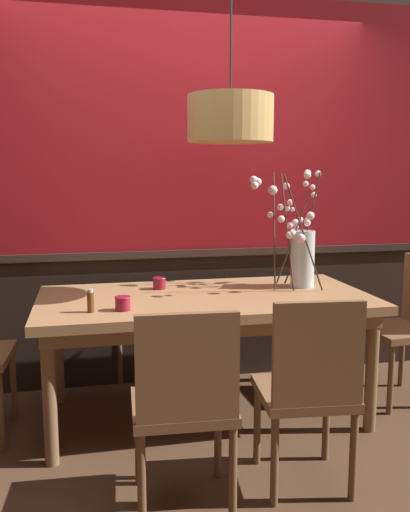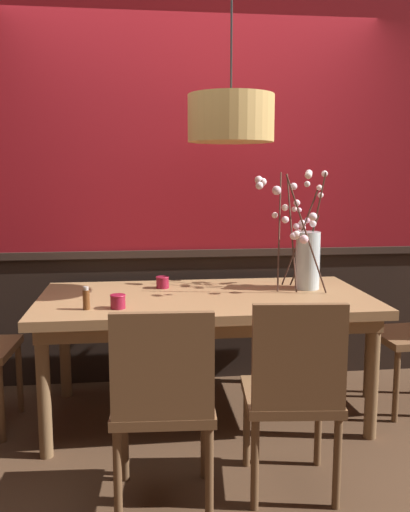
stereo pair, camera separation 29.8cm
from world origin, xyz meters
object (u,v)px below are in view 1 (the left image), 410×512
chair_near_side_right (309,385)px  chair_far_side_left (143,299)px  pendant_lamp (230,119)px  chair_far_side_right (217,293)px  chair_near_side_left (185,399)px  chair_head_east_end (409,320)px  candle_holder_nearer_edge (159,283)px  candle_holder_nearer_center (123,303)px  vase_with_blossoms (299,250)px  dining_table (205,309)px  condiment_bottle (91,301)px

chair_near_side_right → chair_far_side_left: bearing=107.9°
pendant_lamp → chair_far_side_left: bearing=115.7°
chair_near_side_right → pendant_lamp: bearing=99.4°
chair_far_side_right → pendant_lamp: pendant_lamp is taller
chair_near_side_left → chair_far_side_left: bearing=89.7°
chair_far_side_left → chair_far_side_right: bearing=3.4°
chair_far_side_left → chair_head_east_end: bearing=-29.5°
candle_holder_nearer_edge → pendant_lamp: (0.39, -0.23, 0.98)m
candle_holder_nearer_center → candle_holder_nearer_edge: 0.56m
chair_head_east_end → candle_holder_nearer_center: bearing=-172.7°
vase_with_blossoms → pendant_lamp: size_ratio=0.73×
chair_far_side_left → candle_holder_nearer_edge: 0.70m
chair_far_side_right → vase_with_blossoms: bearing=-66.7°
vase_with_blossoms → candle_holder_nearer_center: size_ratio=8.65×
chair_near_side_right → chair_far_side_left: 1.85m
dining_table → chair_near_side_left: bearing=-107.3°
chair_far_side_right → chair_far_side_left: (-0.57, -0.03, -0.01)m
chair_far_side_right → pendant_lamp: bearing=-99.0°
dining_table → candle_holder_nearer_center: (-0.50, -0.26, 0.12)m
candle_holder_nearer_edge → chair_near_side_right: bearing=-64.4°
chair_near_side_right → candle_holder_nearer_edge: bearing=115.6°
dining_table → chair_far_side_left: chair_far_side_left is taller
candle_holder_nearer_center → chair_near_side_left: bearing=-72.5°
chair_head_east_end → condiment_bottle: bearing=-173.2°
chair_head_east_end → chair_far_side_right: 1.41m
condiment_bottle → pendant_lamp: bearing=18.2°
chair_near_side_left → pendant_lamp: 1.61m
candle_holder_nearer_center → condiment_bottle: bearing=-178.6°
chair_far_side_left → condiment_bottle: (-0.38, -1.15, 0.27)m
candle_holder_nearer_edge → condiment_bottle: bearing=-130.2°
candle_holder_nearer_center → candle_holder_nearer_edge: bearing=62.5°
dining_table → chair_near_side_left: size_ratio=2.11×
candle_holder_nearer_edge → chair_far_side_left: bearing=93.3°
chair_near_side_right → chair_near_side_left: bearing=-175.4°
candle_holder_nearer_edge → chair_far_side_right: bearing=52.2°
condiment_bottle → candle_holder_nearer_center: bearing=1.4°
chair_near_side_left → chair_far_side_left: size_ratio=0.94×
chair_near_side_left → dining_table: bearing=72.7°
chair_near_side_left → candle_holder_nearer_edge: bearing=87.6°
dining_table → chair_head_east_end: 1.34m
chair_head_east_end → vase_with_blossoms: bearing=168.0°
chair_near_side_left → candle_holder_nearer_edge: 1.19m
chair_near_side_right → chair_head_east_end: (1.04, 0.85, 0.01)m
chair_far_side_right → vase_with_blossoms: (0.34, -0.80, 0.43)m
chair_near_side_right → chair_head_east_end: bearing=39.2°
chair_near_side_right → chair_far_side_right: size_ratio=0.94×
dining_table → vase_with_blossoms: 0.72m
condiment_bottle → chair_far_side_left: bearing=71.5°
vase_with_blossoms → condiment_bottle: 1.36m
dining_table → vase_with_blossoms: bearing=11.1°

